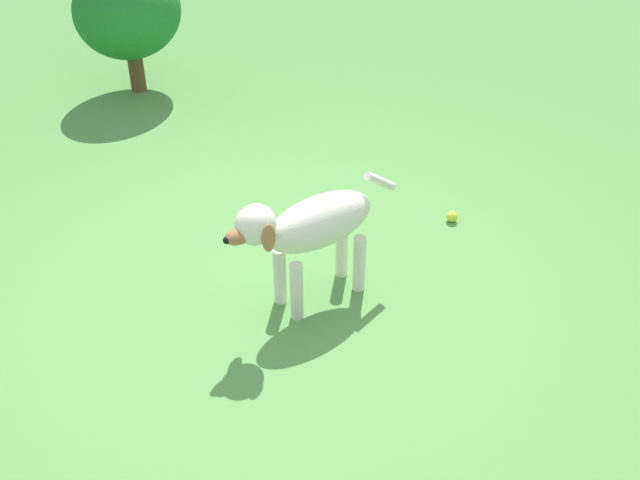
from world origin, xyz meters
TOP-DOWN VIEW (x-y plane):
  - ground at (0.00, 0.00)m, footprint 14.00×14.00m
  - dog at (-0.06, 0.17)m, footprint 0.93×0.44m
  - tennis_ball_0 at (-0.84, -0.21)m, footprint 0.07×0.07m
  - tennis_ball_1 at (-1.12, 0.45)m, footprint 0.07×0.07m
  - shrub_near at (-1.46, -2.51)m, footprint 0.85×0.77m

SIDE VIEW (x-z plane):
  - ground at x=0.00m, z-range 0.00..0.00m
  - tennis_ball_0 at x=-0.84m, z-range 0.00..0.07m
  - tennis_ball_1 at x=-1.12m, z-range 0.00..0.07m
  - dog at x=-0.06m, z-range 0.11..0.77m
  - shrub_near at x=-1.46m, z-range 0.14..1.15m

